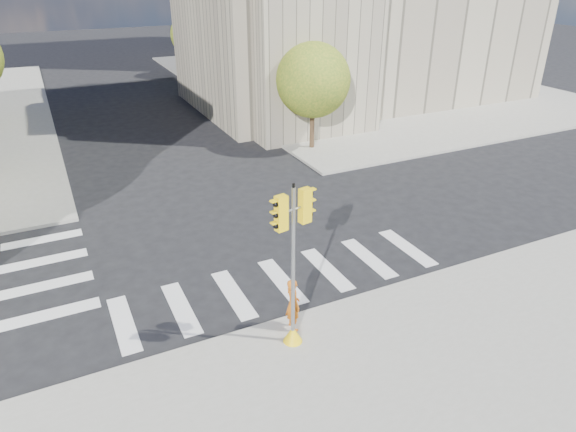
{
  "coord_description": "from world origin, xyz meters",
  "views": [
    {
      "loc": [
        -6.46,
        -15.62,
        10.0
      ],
      "look_at": [
        0.48,
        -1.28,
        2.1
      ],
      "focal_mm": 32.0,
      "sensor_mm": 36.0,
      "label": 1
    }
  ],
  "objects_px": {
    "lamp_near": "(290,59)",
    "lamp_far": "(217,34)",
    "photographer": "(293,304)",
    "traffic_signal": "(293,280)"
  },
  "relations": [
    {
      "from": "lamp_near",
      "to": "photographer",
      "type": "height_order",
      "value": "lamp_near"
    },
    {
      "from": "lamp_far",
      "to": "photographer",
      "type": "distance_m",
      "value": 34.0
    },
    {
      "from": "lamp_far",
      "to": "lamp_near",
      "type": "bearing_deg",
      "value": -90.0
    },
    {
      "from": "photographer",
      "to": "lamp_near",
      "type": "bearing_deg",
      "value": -24.16
    },
    {
      "from": "lamp_near",
      "to": "lamp_far",
      "type": "distance_m",
      "value": 14.0
    },
    {
      "from": "lamp_far",
      "to": "traffic_signal",
      "type": "height_order",
      "value": "lamp_far"
    },
    {
      "from": "lamp_far",
      "to": "traffic_signal",
      "type": "bearing_deg",
      "value": -105.57
    },
    {
      "from": "lamp_far",
      "to": "traffic_signal",
      "type": "distance_m",
      "value": 34.48
    },
    {
      "from": "lamp_far",
      "to": "traffic_signal",
      "type": "relative_size",
      "value": 1.64
    },
    {
      "from": "photographer",
      "to": "lamp_far",
      "type": "bearing_deg",
      "value": -13.8
    }
  ]
}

